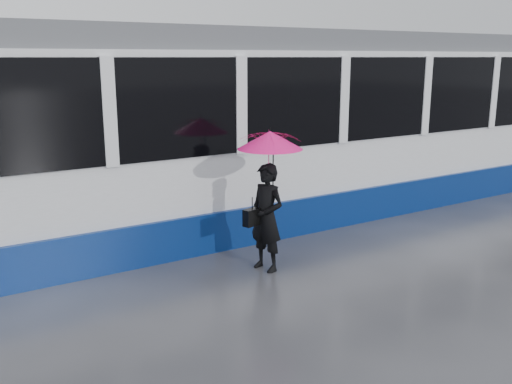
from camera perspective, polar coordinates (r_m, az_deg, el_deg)
ground at (r=7.48m, az=-3.24°, el=-9.49°), size 90.00×90.00×0.00m
rails at (r=9.61m, az=-10.58°, el=-4.40°), size 34.00×1.51×0.02m
tram at (r=9.09m, az=-13.71°, el=4.98°), size 26.00×2.56×3.35m
woman at (r=7.84m, az=1.06°, el=-2.57°), size 0.48×0.62×1.50m
umbrella at (r=7.67m, az=1.41°, el=3.94°), size 1.08×1.08×1.02m
handbag at (r=7.73m, az=-0.38°, el=-2.51°), size 0.29×0.18×0.41m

